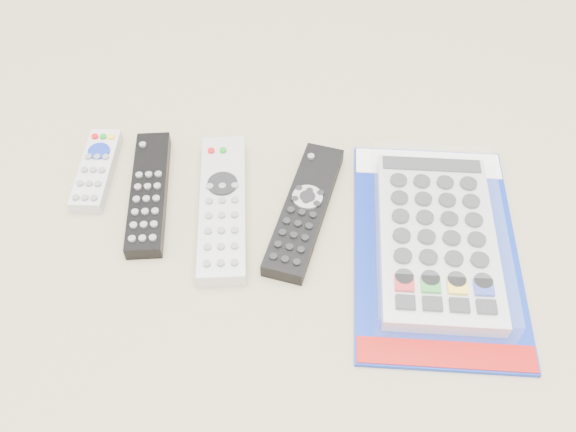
# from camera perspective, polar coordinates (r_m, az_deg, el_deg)

# --- Properties ---
(remote_small_grey) EXTENTS (0.05, 0.14, 0.02)m
(remote_small_grey) POSITION_cam_1_polar(r_m,az_deg,el_deg) (0.87, -16.66, 3.96)
(remote_small_grey) COLOR #B9B9BC
(remote_small_grey) RESTS_ON ground
(remote_slim_black) EXTENTS (0.08, 0.20, 0.02)m
(remote_slim_black) POSITION_cam_1_polar(r_m,az_deg,el_deg) (0.82, -12.26, 2.05)
(remote_slim_black) COLOR black
(remote_slim_black) RESTS_ON ground
(remote_silver_dvd) EXTENTS (0.09, 0.23, 0.03)m
(remote_silver_dvd) POSITION_cam_1_polar(r_m,az_deg,el_deg) (0.79, -5.82, 0.81)
(remote_silver_dvd) COLOR silver
(remote_silver_dvd) RESTS_ON ground
(remote_large_black) EXTENTS (0.08, 0.21, 0.02)m
(remote_large_black) POSITION_cam_1_polar(r_m,az_deg,el_deg) (0.79, 1.49, 0.57)
(remote_large_black) COLOR black
(remote_large_black) RESTS_ON ground
(jumbo_remote_packaged) EXTENTS (0.21, 0.32, 0.04)m
(jumbo_remote_packaged) POSITION_cam_1_polar(r_m,az_deg,el_deg) (0.77, 13.14, -1.79)
(jumbo_remote_packaged) COLOR #0E299C
(jumbo_remote_packaged) RESTS_ON ground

